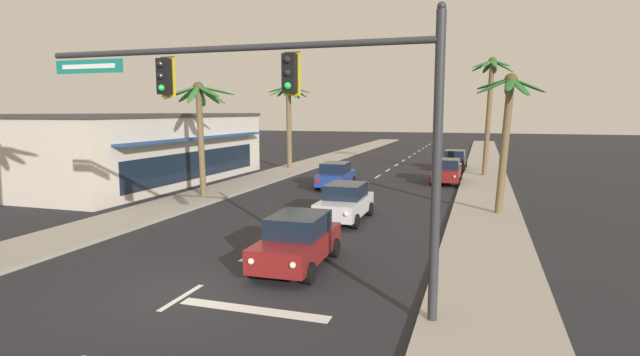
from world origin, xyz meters
TOP-DOWN VIEW (x-y plane):
  - ground_plane at (0.00, 0.00)m, footprint 220.00×220.00m
  - sidewalk_right at (7.80, 20.00)m, footprint 3.20×110.00m
  - sidewalk_left at (-7.80, 20.00)m, footprint 3.20×110.00m
  - lane_markings at (0.46, 20.45)m, footprint 4.28×89.92m
  - traffic_signal_mast at (3.21, -0.14)m, footprint 10.60×0.41m
  - sedan_lead_at_stop_bar at (2.02, 3.07)m, footprint 2.03×4.48m
  - sedan_third_in_queue at (1.67, 10.15)m, footprint 1.95×4.45m
  - sedan_oncoming_far at (-1.41, 19.30)m, footprint 2.13×4.52m
  - sedan_parked_nearest_kerb at (5.27, 23.80)m, footprint 1.95×4.45m
  - sedan_parked_mid_kerb at (5.34, 32.13)m, footprint 2.00×4.47m
  - palm_left_second at (-7.79, 13.55)m, footprint 3.90×3.85m
  - palm_left_third at (-8.23, 28.48)m, footprint 3.74×3.52m
  - palm_right_second at (8.56, 13.40)m, footprint 3.18×3.14m
  - palm_right_third at (7.93, 28.19)m, footprint 3.13×3.30m
  - storefront_strip_left at (-13.82, 17.88)m, footprint 7.45×19.65m

SIDE VIEW (x-z plane):
  - ground_plane at x=0.00m, z-range 0.00..0.00m
  - lane_markings at x=0.46m, z-range 0.00..0.01m
  - sidewalk_right at x=7.80m, z-range 0.00..0.14m
  - sidewalk_left at x=-7.80m, z-range 0.00..0.14m
  - sedan_lead_at_stop_bar at x=2.02m, z-range 0.01..1.69m
  - sedan_third_in_queue at x=1.67m, z-range 0.01..1.69m
  - sedan_oncoming_far at x=-1.41m, z-range 0.01..1.69m
  - sedan_parked_nearest_kerb at x=5.27m, z-range 0.01..1.69m
  - sedan_parked_mid_kerb at x=5.34m, z-range 0.01..1.69m
  - storefront_strip_left at x=-13.82m, z-range 0.00..4.80m
  - palm_right_second at x=8.56m, z-range 1.41..8.09m
  - palm_left_second at x=-7.79m, z-range 1.64..8.22m
  - palm_left_third at x=-8.23m, z-range 1.30..8.58m
  - traffic_signal_mast at x=3.21m, z-range 1.52..8.77m
  - palm_right_third at x=7.93m, z-range 1.79..10.71m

